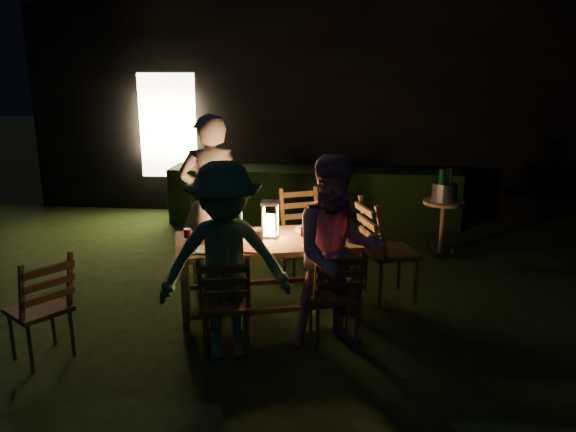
# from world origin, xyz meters

# --- Properties ---
(garden_envelope) EXTENTS (40.00, 40.00, 3.20)m
(garden_envelope) POSITION_xyz_m (-0.01, 6.15, 1.58)
(garden_envelope) COLOR black
(garden_envelope) RESTS_ON ground
(dining_table) EXTENTS (1.84, 1.29, 0.69)m
(dining_table) POSITION_xyz_m (-0.73, 0.62, 0.63)
(dining_table) COLOR #483018
(dining_table) RESTS_ON ground
(chair_near_left) EXTENTS (0.48, 0.50, 0.91)m
(chair_near_left) POSITION_xyz_m (-0.94, -0.25, 0.27)
(chair_near_left) COLOR #483018
(chair_near_left) RESTS_ON ground
(chair_near_right) EXTENTS (0.50, 0.52, 0.90)m
(chair_near_right) POSITION_xyz_m (-0.08, 0.02, 0.27)
(chair_near_right) COLOR #483018
(chair_near_right) RESTS_ON ground
(chair_far_left) EXTENTS (0.57, 0.60, 1.06)m
(chair_far_left) POSITION_xyz_m (-1.39, 1.22, 0.32)
(chair_far_left) COLOR #483018
(chair_far_left) RESTS_ON ground
(chair_far_right) EXTENTS (0.59, 0.61, 0.99)m
(chair_far_right) POSITION_xyz_m (-0.44, 1.52, 0.30)
(chair_far_right) COLOR #483018
(chair_far_right) RESTS_ON ground
(chair_end) EXTENTS (0.64, 0.62, 1.06)m
(chair_end) POSITION_xyz_m (0.44, 0.98, 0.32)
(chair_end) COLOR #483018
(chair_end) RESTS_ON ground
(chair_spare) EXTENTS (0.60, 0.59, 0.92)m
(chair_spare) POSITION_xyz_m (-2.35, -0.54, 0.28)
(chair_spare) COLOR #483018
(chair_spare) RESTS_ON ground
(person_house_side) EXTENTS (0.76, 0.61, 1.80)m
(person_house_side) POSITION_xyz_m (-1.41, 1.26, 0.90)
(person_house_side) COLOR silver
(person_house_side) RESTS_ON ground
(person_opp_right) EXTENTS (0.92, 0.81, 1.60)m
(person_opp_right) POSITION_xyz_m (-0.06, -0.03, 0.80)
(person_opp_right) COLOR #C2859D
(person_opp_right) RESTS_ON ground
(person_opp_left) EXTENTS (1.15, 0.87, 1.58)m
(person_opp_left) POSITION_xyz_m (-0.92, -0.30, 0.79)
(person_opp_left) COLOR #39734A
(person_opp_left) RESTS_ON ground
(lantern) EXTENTS (0.16, 0.16, 0.35)m
(lantern) POSITION_xyz_m (-0.70, 0.68, 0.85)
(lantern) COLOR white
(lantern) RESTS_ON dining_table
(plate_far_left) EXTENTS (0.25, 0.25, 0.01)m
(plate_far_left) POSITION_xyz_m (-1.33, 0.66, 0.70)
(plate_far_left) COLOR white
(plate_far_left) RESTS_ON dining_table
(plate_near_left) EXTENTS (0.25, 0.25, 0.01)m
(plate_near_left) POSITION_xyz_m (-1.19, 0.24, 0.70)
(plate_near_left) COLOR white
(plate_near_left) RESTS_ON dining_table
(plate_far_right) EXTENTS (0.25, 0.25, 0.01)m
(plate_far_right) POSITION_xyz_m (-0.37, 0.96, 0.70)
(plate_far_right) COLOR white
(plate_far_right) RESTS_ON dining_table
(plate_near_right) EXTENTS (0.25, 0.25, 0.01)m
(plate_near_right) POSITION_xyz_m (-0.24, 0.54, 0.70)
(plate_near_right) COLOR white
(plate_near_right) RESTS_ON dining_table
(wineglass_a) EXTENTS (0.06, 0.06, 0.18)m
(wineglass_a) POSITION_xyz_m (-1.11, 0.79, 0.78)
(wineglass_a) COLOR #59070F
(wineglass_a) RESTS_ON dining_table
(wineglass_b) EXTENTS (0.06, 0.06, 0.18)m
(wineglass_b) POSITION_xyz_m (-1.39, 0.29, 0.78)
(wineglass_b) COLOR #59070F
(wineglass_b) RESTS_ON dining_table
(wineglass_c) EXTENTS (0.06, 0.06, 0.18)m
(wineglass_c) POSITION_xyz_m (-0.36, 0.44, 0.78)
(wineglass_c) COLOR #59070F
(wineglass_c) RESTS_ON dining_table
(wineglass_d) EXTENTS (0.06, 0.06, 0.18)m
(wineglass_d) POSITION_xyz_m (-0.20, 0.97, 0.78)
(wineglass_d) COLOR #59070F
(wineglass_d) RESTS_ON dining_table
(wineglass_e) EXTENTS (0.06, 0.06, 0.18)m
(wineglass_e) POSITION_xyz_m (-0.74, 0.30, 0.78)
(wineglass_e) COLOR silver
(wineglass_e) RESTS_ON dining_table
(bottle_table) EXTENTS (0.07, 0.07, 0.28)m
(bottle_table) POSITION_xyz_m (-0.97, 0.54, 0.83)
(bottle_table) COLOR #0F471E
(bottle_table) RESTS_ON dining_table
(napkin_left) EXTENTS (0.18, 0.14, 0.01)m
(napkin_left) POSITION_xyz_m (-0.78, 0.27, 0.70)
(napkin_left) COLOR red
(napkin_left) RESTS_ON dining_table
(napkin_right) EXTENTS (0.18, 0.14, 0.01)m
(napkin_right) POSITION_xyz_m (-0.12, 0.50, 0.70)
(napkin_right) COLOR red
(napkin_right) RESTS_ON dining_table
(phone) EXTENTS (0.14, 0.07, 0.01)m
(phone) POSITION_xyz_m (-1.24, 0.14, 0.70)
(phone) COLOR black
(phone) RESTS_ON dining_table
(side_table) EXTENTS (0.50, 0.50, 0.67)m
(side_table) POSITION_xyz_m (1.18, 2.47, 0.59)
(side_table) COLOR brown
(side_table) RESTS_ON ground
(ice_bucket) EXTENTS (0.30, 0.30, 0.22)m
(ice_bucket) POSITION_xyz_m (1.18, 2.47, 0.78)
(ice_bucket) COLOR #A5A8AD
(ice_bucket) RESTS_ON side_table
(bottle_bucket_a) EXTENTS (0.07, 0.07, 0.32)m
(bottle_bucket_a) POSITION_xyz_m (1.13, 2.43, 0.83)
(bottle_bucket_a) COLOR #0F471E
(bottle_bucket_a) RESTS_ON side_table
(bottle_bucket_b) EXTENTS (0.07, 0.07, 0.32)m
(bottle_bucket_b) POSITION_xyz_m (1.23, 2.51, 0.83)
(bottle_bucket_b) COLOR #0F471E
(bottle_bucket_b) RESTS_ON side_table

